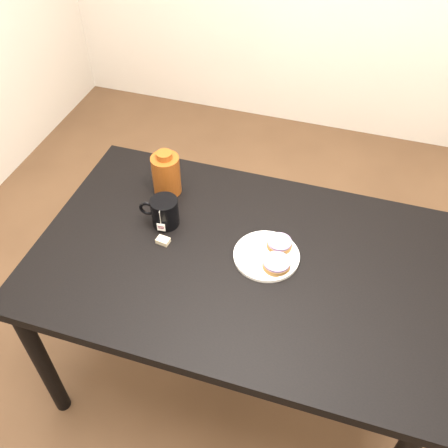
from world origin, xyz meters
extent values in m
plane|color=brown|center=(0.00, 0.00, 0.00)|extent=(4.00, 4.00, 0.00)
cube|color=black|center=(0.00, 0.00, 0.73)|extent=(1.40, 0.90, 0.04)
cylinder|color=black|center=(-0.64, -0.39, 0.35)|extent=(0.06, 0.06, 0.71)
cylinder|color=black|center=(-0.64, 0.39, 0.35)|extent=(0.06, 0.06, 0.71)
cylinder|color=black|center=(0.64, 0.39, 0.35)|extent=(0.06, 0.06, 0.71)
cylinder|color=white|center=(0.10, 0.03, 0.76)|extent=(0.23, 0.23, 0.01)
torus|color=white|center=(0.10, 0.03, 0.76)|extent=(0.22, 0.22, 0.01)
cylinder|color=brown|center=(0.13, 0.08, 0.77)|extent=(0.12, 0.12, 0.02)
cylinder|color=gray|center=(0.13, 0.08, 0.78)|extent=(0.11, 0.11, 0.01)
cylinder|color=brown|center=(0.14, -0.01, 0.77)|extent=(0.13, 0.13, 0.02)
cylinder|color=gray|center=(0.14, -0.01, 0.78)|extent=(0.13, 0.13, 0.01)
cylinder|color=black|center=(-0.30, 0.08, 0.81)|extent=(0.11, 0.11, 0.11)
cylinder|color=black|center=(-0.30, 0.08, 0.85)|extent=(0.09, 0.09, 0.00)
torus|color=black|center=(-0.36, 0.07, 0.81)|extent=(0.06, 0.02, 0.06)
cylinder|color=beige|center=(-0.29, 0.03, 0.83)|extent=(0.00, 0.00, 0.06)
cube|color=white|center=(-0.29, 0.03, 0.78)|extent=(0.03, 0.01, 0.03)
cube|color=#C6B793|center=(-0.27, -0.01, 0.76)|extent=(0.05, 0.04, 0.02)
cylinder|color=#5E270C|center=(-0.36, 0.25, 0.83)|extent=(0.11, 0.11, 0.16)
cylinder|color=#5E270C|center=(-0.36, 0.25, 0.92)|extent=(0.06, 0.06, 0.02)
camera|label=1|loc=(0.29, -1.08, 2.05)|focal=40.00mm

